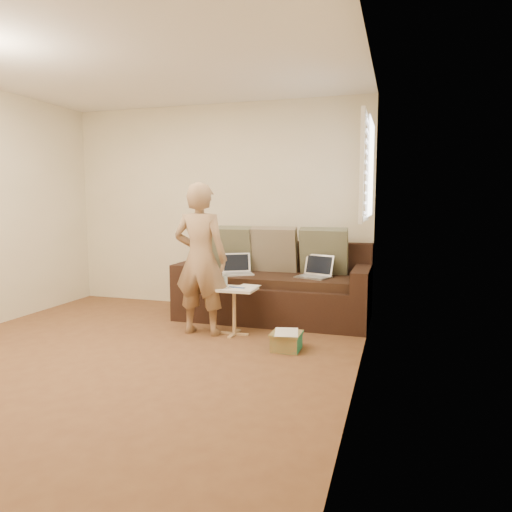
% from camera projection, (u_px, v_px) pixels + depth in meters
% --- Properties ---
extents(floor, '(4.50, 4.50, 0.00)m').
position_uv_depth(floor, '(121.00, 359.00, 4.06)').
color(floor, brown).
rests_on(floor, ground).
extents(ceiling, '(4.50, 4.50, 0.00)m').
position_uv_depth(ceiling, '(110.00, 49.00, 3.76)').
color(ceiling, white).
rests_on(ceiling, wall_back).
extents(wall_back, '(4.00, 0.00, 4.00)m').
position_uv_depth(wall_back, '(216.00, 207.00, 6.05)').
color(wall_back, beige).
rests_on(wall_back, ground).
extents(wall_right, '(0.00, 4.50, 4.50)m').
position_uv_depth(wall_right, '(359.00, 212.00, 3.33)').
color(wall_right, beige).
rests_on(wall_right, ground).
extents(window_blinds, '(0.12, 0.88, 1.08)m').
position_uv_depth(window_blinds, '(367.00, 169.00, 4.72)').
color(window_blinds, white).
rests_on(window_blinds, wall_right).
extents(sofa, '(2.20, 0.95, 0.85)m').
position_uv_depth(sofa, '(274.00, 283.00, 5.44)').
color(sofa, black).
rests_on(sofa, ground).
extents(pillow_left, '(0.55, 0.29, 0.57)m').
position_uv_depth(pillow_left, '(231.00, 249.00, 5.76)').
color(pillow_left, '#50563F').
rests_on(pillow_left, sofa).
extents(pillow_mid, '(0.55, 0.27, 0.57)m').
position_uv_depth(pillow_mid, '(274.00, 250.00, 5.62)').
color(pillow_mid, '#776C55').
rests_on(pillow_mid, sofa).
extents(pillow_right, '(0.55, 0.28, 0.57)m').
position_uv_depth(pillow_right, '(324.00, 251.00, 5.43)').
color(pillow_right, '#50563F').
rests_on(pillow_right, sofa).
extents(laptop_silver, '(0.42, 0.36, 0.24)m').
position_uv_depth(laptop_silver, '(313.00, 278.00, 5.22)').
color(laptop_silver, '#B7BABC').
rests_on(laptop_silver, sofa).
extents(laptop_white, '(0.42, 0.39, 0.25)m').
position_uv_depth(laptop_white, '(238.00, 275.00, 5.44)').
color(laptop_white, white).
rests_on(laptop_white, sofa).
extents(person, '(0.58, 0.40, 1.57)m').
position_uv_depth(person, '(201.00, 259.00, 4.77)').
color(person, '#8F714E').
rests_on(person, ground).
extents(side_table, '(0.45, 0.31, 0.49)m').
position_uv_depth(side_table, '(234.00, 311.00, 4.80)').
color(side_table, silver).
rests_on(side_table, ground).
extents(drinking_glass, '(0.07, 0.07, 0.12)m').
position_uv_depth(drinking_glass, '(224.00, 281.00, 4.84)').
color(drinking_glass, silver).
rests_on(drinking_glass, side_table).
extents(scissors, '(0.18, 0.11, 0.02)m').
position_uv_depth(scissors, '(237.00, 288.00, 4.73)').
color(scissors, silver).
rests_on(scissors, side_table).
extents(paper_on_table, '(0.25, 0.33, 0.00)m').
position_uv_depth(paper_on_table, '(246.00, 287.00, 4.80)').
color(paper_on_table, white).
rests_on(paper_on_table, side_table).
extents(striped_box, '(0.27, 0.27, 0.17)m').
position_uv_depth(striped_box, '(286.00, 341.00, 4.31)').
color(striped_box, orange).
rests_on(striped_box, ground).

